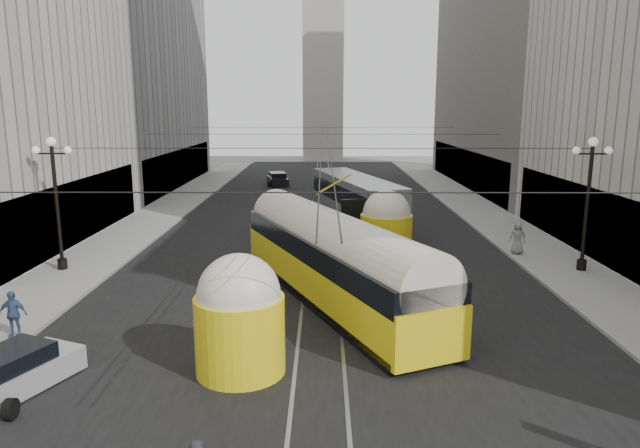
{
  "coord_description": "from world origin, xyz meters",
  "views": [
    {
      "loc": [
        0.12,
        -8.66,
        7.89
      ],
      "look_at": [
        -0.04,
        14.79,
        3.06
      ],
      "focal_mm": 32.0,
      "sensor_mm": 36.0,
      "label": 1
    }
  ],
  "objects_px": {
    "city_bus": "(355,198)",
    "streetcar": "(333,258)",
    "sedan_silver": "(9,374)",
    "pedestrian_sidewalk_left": "(13,314)",
    "pedestrian_sidewalk_right": "(518,238)"
  },
  "relations": [
    {
      "from": "city_bus",
      "to": "sedan_silver",
      "type": "relative_size",
      "value": 3.03
    },
    {
      "from": "streetcar",
      "to": "city_bus",
      "type": "relative_size",
      "value": 1.2
    },
    {
      "from": "sedan_silver",
      "to": "pedestrian_sidewalk_left",
      "type": "xyz_separation_m",
      "value": [
        -1.84,
        3.69,
        0.39
      ]
    },
    {
      "from": "streetcar",
      "to": "pedestrian_sidewalk_right",
      "type": "relative_size",
      "value": 8.92
    },
    {
      "from": "sedan_silver",
      "to": "pedestrian_sidewalk_left",
      "type": "relative_size",
      "value": 2.65
    },
    {
      "from": "city_bus",
      "to": "pedestrian_sidewalk_right",
      "type": "distance_m",
      "value": 11.97
    },
    {
      "from": "streetcar",
      "to": "pedestrian_sidewalk_right",
      "type": "height_order",
      "value": "streetcar"
    },
    {
      "from": "city_bus",
      "to": "streetcar",
      "type": "bearing_deg",
      "value": -96.39
    },
    {
      "from": "streetcar",
      "to": "sedan_silver",
      "type": "height_order",
      "value": "streetcar"
    },
    {
      "from": "pedestrian_sidewalk_left",
      "to": "pedestrian_sidewalk_right",
      "type": "bearing_deg",
      "value": 28.05
    },
    {
      "from": "streetcar",
      "to": "city_bus",
      "type": "distance_m",
      "value": 15.93
    },
    {
      "from": "streetcar",
      "to": "city_bus",
      "type": "xyz_separation_m",
      "value": [
        1.77,
        15.83,
        -0.06
      ]
    },
    {
      "from": "sedan_silver",
      "to": "city_bus",
      "type": "bearing_deg",
      "value": 65.29
    },
    {
      "from": "city_bus",
      "to": "pedestrian_sidewalk_right",
      "type": "xyz_separation_m",
      "value": [
        8.23,
        -8.66,
        -0.73
      ]
    },
    {
      "from": "sedan_silver",
      "to": "pedestrian_sidewalk_right",
      "type": "bearing_deg",
      "value": 38.24
    }
  ]
}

